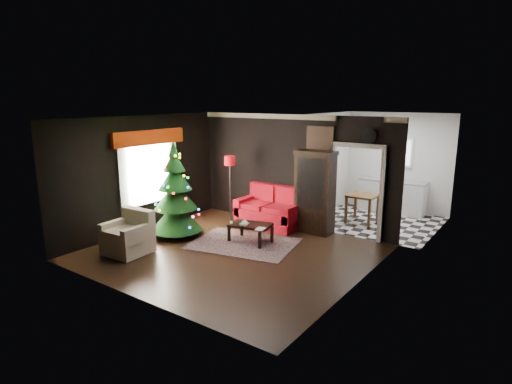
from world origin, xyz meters
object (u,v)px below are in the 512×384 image
Objects in this scene: curio_cabinet at (315,194)px; armchair at (127,233)px; christmas_tree at (175,193)px; coffee_table at (250,233)px; loveseat at (269,207)px; wall_clock at (370,136)px; teapot at (245,223)px; floor_lamp at (230,190)px; kitchen_table at (362,209)px.

armchair is (-2.48, -3.56, -0.49)m from curio_cabinet.
armchair is at bearing -90.27° from christmas_tree.
coffee_table is (1.66, 2.07, -0.24)m from armchair.
loveseat is 0.89× the size of curio_cabinet.
curio_cabinet is 3.29m from christmas_tree.
christmas_tree reaches higher than armchair.
coffee_table is 2.89× the size of wall_clock.
coffee_table is at bearing -75.43° from loveseat.
loveseat reaches higher than armchair.
armchair is at bearing -124.87° from curio_cabinet.
curio_cabinet reaches higher than loveseat.
floor_lamp is at bearing 138.37° from teapot.
kitchen_table is at bearing 65.14° from teapot.
armchair is at bearing -134.54° from wall_clock.
christmas_tree is at bearing -131.01° from kitchen_table.
wall_clock is at bearing 8.53° from curio_cabinet.
floor_lamp is 0.80× the size of christmas_tree.
teapot is (0.01, -0.22, 0.28)m from coffee_table.
wall_clock is at bearing 9.66° from loveseat.
coffee_table is 3.40m from wall_clock.
curio_cabinet is at bearing 41.15° from christmas_tree.
armchair is at bearing -122.10° from kitchen_table.
wall_clock reaches higher than kitchen_table.
floor_lamp reaches higher than teapot.
coffee_table is 3.27m from kitchen_table.
floor_lamp is 3.16m from armchair.
wall_clock reaches higher than curio_cabinet.
armchair is 1.18× the size of kitchen_table.
wall_clock is at bearing 39.61° from coffee_table.
christmas_tree is at bearing -147.48° from wall_clock.
curio_cabinet is at bearing -114.44° from kitchen_table.
wall_clock is 2.43m from kitchen_table.
floor_lamp is 1.89m from coffee_table.
armchair reaches higher than kitchen_table.
coffee_table is 0.36m from teapot.
curio_cabinet reaches higher than floor_lamp.
kitchen_table is (-0.55, 1.25, -2.00)m from wall_clock.
teapot is at bearing -115.20° from curio_cabinet.
loveseat is at bearing 55.72° from christmas_tree.
kitchen_table is (1.47, 2.92, 0.15)m from coffee_table.
kitchen_table is at bearing 113.75° from wall_clock.
armchair is (-1.33, -3.34, -0.04)m from loveseat.
christmas_tree is 1.81m from teapot.
armchair is 5.59× the size of teapot.
teapot is (1.67, 0.45, -0.55)m from christmas_tree.
coffee_table is at bearing -116.70° from kitchen_table.
teapot is at bearing 44.27° from armchair.
curio_cabinet is 2.05× the size of coffee_table.
armchair is (-0.23, -3.13, -0.37)m from floor_lamp.
loveseat reaches higher than teapot.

